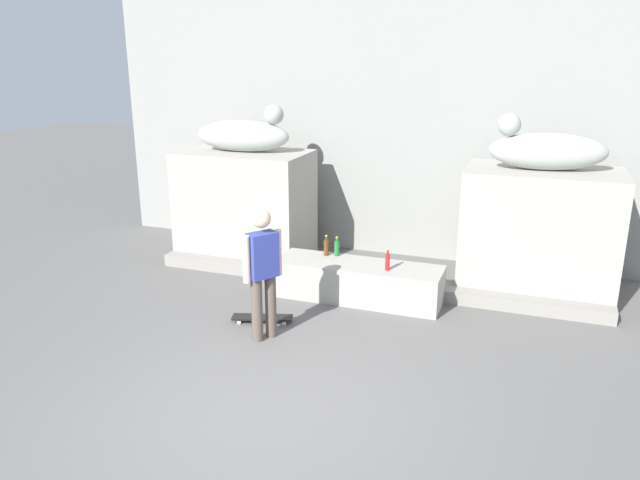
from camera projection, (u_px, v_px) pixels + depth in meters
name	position (u px, v px, depth m)	size (l,w,h in m)	color
ground_plane	(261.00, 420.00, 6.07)	(40.00, 40.00, 0.00)	#605E5B
facade_wall	(404.00, 96.00, 10.46)	(10.62, 0.60, 5.45)	gray
pedestal_left	(245.00, 205.00, 10.56)	(2.16, 1.28, 1.85)	#A39E93
pedestal_right	(539.00, 233.00, 8.99)	(2.16, 1.28, 1.85)	#A39E93
statue_reclining_left	(245.00, 134.00, 10.19)	(1.64, 0.70, 0.78)	#A9B0A6
statue_reclining_right	(545.00, 150.00, 8.64)	(1.67, 0.80, 0.78)	#A9B0A6
ledge_block	(359.00, 281.00, 8.94)	(2.39, 0.73, 0.54)	#A39E93
skater	(263.00, 269.00, 7.52)	(0.36, 0.47, 1.67)	brown
skateboard	(262.00, 318.00, 8.22)	(0.82, 0.43, 0.08)	black
bottle_red	(387.00, 261.00, 8.58)	(0.06, 0.06, 0.31)	red
bottle_brown	(326.00, 247.00, 9.19)	(0.07, 0.07, 0.31)	#593314
bottle_green	(337.00, 248.00, 9.18)	(0.08, 0.08, 0.29)	#1E722D
stair_step	(368.00, 281.00, 9.43)	(6.91, 0.50, 0.19)	gray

